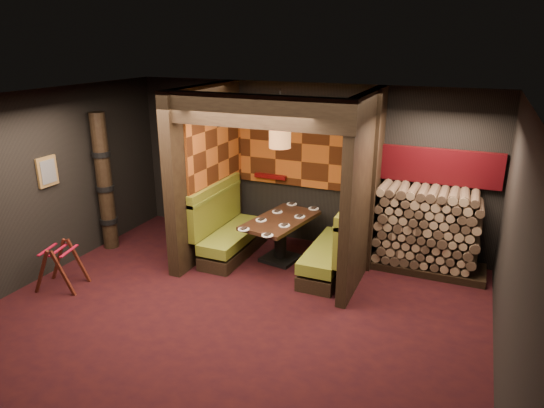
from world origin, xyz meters
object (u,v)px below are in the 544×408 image
Objects in this scene: booth_bench_right at (335,250)px; pendant_lamp at (280,133)px; luggage_rack at (60,265)px; firewood_stack at (432,231)px; totem_column at (104,183)px; booth_bench_left at (228,232)px; dining_table at (281,232)px.

pendant_lamp reaches higher than booth_bench_right.
firewood_stack is (4.99, 2.73, 0.32)m from luggage_rack.
totem_column reaches higher than luggage_rack.
pendant_lamp is at bearing 4.25° from booth_bench_left.
booth_bench_right reaches higher than dining_table.
pendant_lamp is at bearing 38.25° from luggage_rack.
luggage_rack is at bearing -141.75° from pendant_lamp.
firewood_stack reaches higher than dining_table.
firewood_stack is at bearing 14.02° from dining_table.
firewood_stack is at bearing 12.17° from booth_bench_left.
booth_bench_right is at bearing -3.99° from pendant_lamp.
booth_bench_right is 4.16m from luggage_rack.
booth_bench_right is at bearing -152.65° from firewood_stack.
booth_bench_right is 4.10m from totem_column.
pendant_lamp is 0.53× the size of firewood_stack.
booth_bench_right is 0.99m from dining_table.
booth_bench_left is at bearing 49.35° from luggage_rack.
totem_column is 1.39× the size of firewood_stack.
dining_table is at bearing 12.53° from totem_column.
totem_column is at bearing -168.38° from pendant_lamp.
booth_bench_left is 2.67m from luggage_rack.
booth_bench_left is at bearing 14.75° from totem_column.
booth_bench_right is 1.05× the size of dining_table.
booth_bench_right is (1.89, 0.00, 0.00)m from booth_bench_left.
booth_bench_left is 0.67× the size of totem_column.
dining_table is at bearing 173.10° from booth_bench_right.
booth_bench_right is 1.75× the size of pendant_lamp.
dining_table is 3.42m from luggage_rack.
pendant_lamp is at bearing 11.62° from totem_column.
firewood_stack reaches higher than booth_bench_right.
booth_bench_right is at bearing 0.00° from booth_bench_left.
firewood_stack is (2.33, 0.58, 0.17)m from dining_table.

